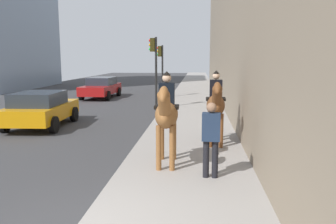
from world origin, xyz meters
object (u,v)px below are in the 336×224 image
mounted_horse_far (216,104)px  pedestrian_greeting (211,135)px  traffic_light_far_curb (161,63)px  car_mid_lane (101,87)px  traffic_light_near_curb (154,62)px  mounted_horse_near (166,113)px  car_near_lane (41,108)px

mounted_horse_far → pedestrian_greeting: (-3.04, 0.25, -0.29)m
mounted_horse_far → traffic_light_far_curb: traffic_light_far_curb is taller
pedestrian_greeting → car_mid_lane: pedestrian_greeting is taller
traffic_light_near_curb → traffic_light_far_curb: (5.16, 0.20, -0.15)m
traffic_light_far_curb → pedestrian_greeting: bearing=-169.9°
mounted_horse_far → traffic_light_far_curb: 13.20m
traffic_light_near_curb → pedestrian_greeting: bearing=-166.3°
car_mid_lane → traffic_light_near_curb: traffic_light_near_curb is taller
car_mid_lane → mounted_horse_far: bearing=30.3°
mounted_horse_near → traffic_light_near_curb: size_ratio=0.61×
mounted_horse_near → traffic_light_far_curb: 15.19m
pedestrian_greeting → traffic_light_near_curb: bearing=17.1°
mounted_horse_far → traffic_light_near_curb: 8.24m
mounted_horse_near → car_near_lane: bearing=-133.4°
car_mid_lane → mounted_horse_near: bearing=22.5°
mounted_horse_near → traffic_light_near_curb: (9.89, 1.55, 1.15)m
pedestrian_greeting → traffic_light_far_curb: size_ratio=0.47×
mounted_horse_near → car_mid_lane: 16.55m
pedestrian_greeting → car_near_lane: pedestrian_greeting is taller
car_mid_lane → traffic_light_far_curb: 4.61m
pedestrian_greeting → traffic_light_near_curb: size_ratio=0.44×
car_near_lane → traffic_light_far_curb: bearing=-23.7°
pedestrian_greeting → car_mid_lane: size_ratio=0.37×
mounted_horse_far → car_mid_lane: 15.07m
mounted_horse_far → pedestrian_greeting: 3.06m
mounted_horse_near → traffic_light_near_curb: traffic_light_near_curb is taller
car_near_lane → car_mid_lane: same height
car_near_lane → car_mid_lane: size_ratio=0.87×
car_mid_lane → traffic_light_far_curb: size_ratio=1.28×
mounted_horse_near → traffic_light_near_curb: 10.08m
mounted_horse_far → car_near_lane: bearing=-111.3°
traffic_light_far_curb → mounted_horse_far: bearing=-166.5°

